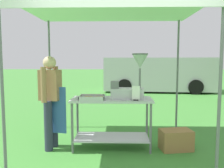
# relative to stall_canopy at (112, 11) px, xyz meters

# --- Properties ---
(ground_plane) EXTENTS (70.00, 70.00, 0.00)m
(ground_plane) POSITION_rel_stall_canopy_xyz_m (0.22, 4.68, -2.38)
(ground_plane) COLOR #3D7F33
(stall_canopy) EXTENTS (3.08, 2.40, 2.47)m
(stall_canopy) POSITION_rel_stall_canopy_xyz_m (0.00, 0.00, 0.00)
(stall_canopy) COLOR slate
(stall_canopy) RESTS_ON ground
(donut_cart) EXTENTS (1.39, 0.61, 0.88)m
(donut_cart) POSITION_rel_stall_canopy_xyz_m (-0.00, -0.10, -1.76)
(donut_cart) COLOR #B7B7BC
(donut_cart) RESTS_ON ground
(donut_tray) EXTENTS (0.42, 0.34, 0.07)m
(donut_tray) POSITION_rel_stall_canopy_xyz_m (-0.33, -0.23, -1.48)
(donut_tray) COLOR #B7B7BC
(donut_tray) RESTS_ON donut_cart
(donut_fryer) EXTENTS (0.64, 0.28, 0.78)m
(donut_fryer) POSITION_rel_stall_canopy_xyz_m (0.33, -0.09, -1.20)
(donut_fryer) COLOR #B7B7BC
(donut_fryer) RESTS_ON donut_cart
(menu_sign) EXTENTS (0.13, 0.05, 0.24)m
(menu_sign) POSITION_rel_stall_canopy_xyz_m (0.40, -0.29, -1.40)
(menu_sign) COLOR black
(menu_sign) RESTS_ON donut_cart
(vendor) EXTENTS (0.46, 0.54, 1.61)m
(vendor) POSITION_rel_stall_canopy_xyz_m (-1.05, -0.16, -1.48)
(vendor) COLOR #2D3347
(vendor) RESTS_ON ground
(supply_crate) EXTENTS (0.58, 0.41, 0.35)m
(supply_crate) POSITION_rel_stall_canopy_xyz_m (1.11, -0.16, -2.21)
(supply_crate) COLOR olive
(supply_crate) RESTS_ON ground
(van_silver) EXTENTS (5.40, 2.39, 1.69)m
(van_silver) POSITION_rel_stall_canopy_xyz_m (2.13, 7.71, -1.50)
(van_silver) COLOR #BCBCC1
(van_silver) RESTS_ON ground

